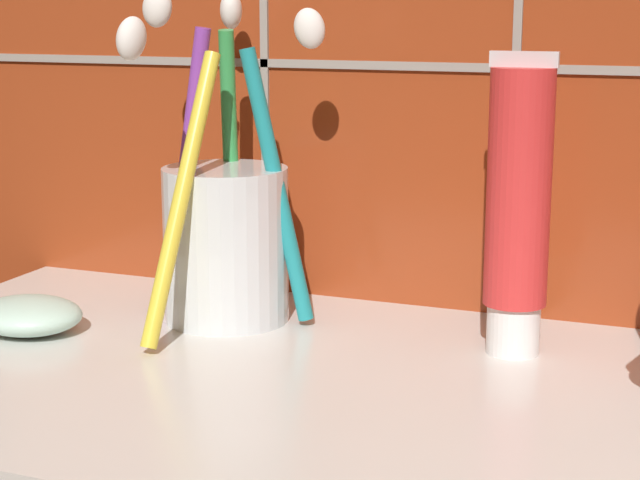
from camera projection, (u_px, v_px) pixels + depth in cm
name	position (u px, v px, depth cm)	size (l,w,h in cm)	color
sink_counter	(412.00, 410.00, 51.29)	(62.35, 29.46, 2.00)	silver
toothbrush_cup	(225.00, 231.00, 61.47)	(11.07, 14.38, 19.07)	silver
toothpaste_tube	(518.00, 207.00, 54.93)	(3.47, 3.30, 15.76)	white
soap_bar	(29.00, 315.00, 59.87)	(6.23, 5.31, 2.01)	silver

